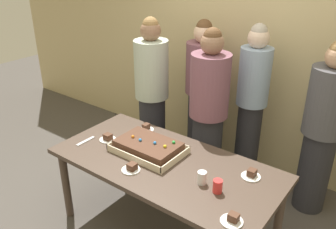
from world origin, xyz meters
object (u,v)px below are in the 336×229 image
Objects in this scene: sheet_cake at (148,147)px; plated_slice_far_left at (132,168)px; plated_slice_near_right at (251,175)px; plated_slice_far_right at (232,219)px; person_serving_front at (208,113)px; plated_slice_center_front at (146,128)px; drink_cup_nearest at (202,178)px; plated_slice_near_left at (108,138)px; person_green_shirt_behind at (201,93)px; person_striped_tie_right at (251,103)px; cake_server_utensil at (86,141)px; drink_cup_middle at (218,186)px; person_left_edge_reaching at (152,93)px; person_far_right_suit at (322,130)px; party_table at (165,170)px.

plated_slice_far_left is (0.08, -0.30, -0.03)m from sheet_cake.
plated_slice_far_right is at bearing -77.60° from plated_slice_near_right.
plated_slice_center_front is at bearing -32.25° from person_serving_front.
plated_slice_near_left is at bearing 177.82° from drink_cup_nearest.
person_green_shirt_behind reaches higher than plated_slice_far_left.
person_serving_front is at bearing -10.70° from person_striped_tie_right.
person_green_shirt_behind is (0.37, 1.37, 0.12)m from cake_server_utensil.
person_serving_front is (0.58, 0.80, 0.11)m from plated_slice_near_left.
plated_slice_far_left is at bearing -8.00° from cake_server_utensil.
sheet_cake is 3.00× the size of cake_server_utensil.
drink_cup_nearest is at bearing 171.88° from drink_cup_middle.
plated_slice_near_right is 0.34m from drink_cup_middle.
plated_slice_far_left is 1.00× the size of plated_slice_center_front.
person_green_shirt_behind is at bearing 92.53° from person_left_edge_reaching.
person_serving_front reaches higher than plated_slice_near_left.
drink_cup_middle reaches higher than plated_slice_near_right.
plated_slice_near_left is at bearing -24.86° from person_left_edge_reaching.
plated_slice_far_right is 0.75× the size of cake_server_utensil.
sheet_cake is at bearing 0.01° from person_striped_tie_right.
person_left_edge_reaching is at bearing 145.67° from drink_cup_middle.
person_green_shirt_behind reaches higher than plated_slice_near_right.
person_far_right_suit is (1.56, 1.16, 0.09)m from plated_slice_near_left.
drink_cup_middle is 0.06× the size of person_striped_tie_right.
person_left_edge_reaching is at bearing 157.39° from plated_slice_near_right.
plated_slice_far_left is 0.09× the size of person_serving_front.
plated_slice_near_left is 1.50× the size of drink_cup_nearest.
plated_slice_near_right is 0.09× the size of person_left_edge_reaching.
sheet_cake is (-0.21, 0.04, 0.13)m from party_table.
person_serving_front reaches higher than person_striped_tie_right.
plated_slice_near_left is 0.09× the size of person_green_shirt_behind.
sheet_cake is at bearing -167.71° from plated_slice_near_right.
person_left_edge_reaching reaches higher than plated_slice_far_left.
person_striped_tie_right is at bearing 81.19° from party_table.
person_striped_tie_right is at bearing 105.23° from drink_cup_middle.
party_table is at bearing 6.99° from person_far_right_suit.
plated_slice_near_left is 1.49m from person_striped_tie_right.
person_green_shirt_behind is (-1.07, 0.98, 0.10)m from plated_slice_near_right.
cake_server_utensil is (-1.32, -0.08, -0.05)m from drink_cup_middle.
drink_cup_middle is 1.33m from cake_server_utensil.
drink_cup_nearest is at bearing 4.83° from cake_server_utensil.
drink_cup_middle is at bearing 14.06° from plated_slice_far_left.
plated_slice_far_right is at bearing 40.18° from person_far_right_suit.
person_green_shirt_behind is 1.33m from person_far_right_suit.
sheet_cake is at bearing 160.91° from plated_slice_far_right.
drink_cup_nearest reaches higher than plated_slice_far_left.
plated_slice_center_front reaches higher than party_table.
drink_cup_nearest is 1.54m from person_left_edge_reaching.
person_serving_front is at bearing 142.81° from plated_slice_near_right.
person_serving_front is 1.04m from person_far_right_suit.
drink_cup_middle is 0.50× the size of cake_server_utensil.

